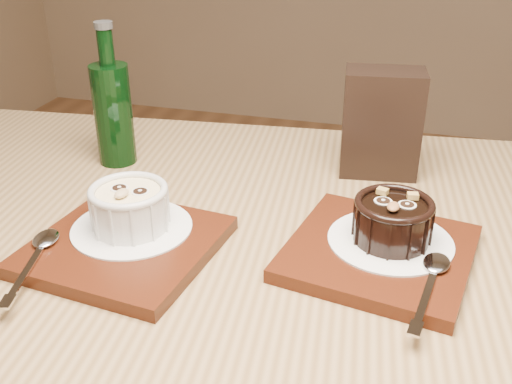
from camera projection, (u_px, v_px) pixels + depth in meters
table at (263, 339)px, 0.65m from camera, size 1.28×0.92×0.75m
tray_left at (125, 246)px, 0.63m from camera, size 0.20×0.20×0.01m
doily_left at (132, 227)px, 0.65m from camera, size 0.13×0.13×0.00m
ramekin_white at (130, 206)px, 0.63m from camera, size 0.08×0.08×0.05m
spoon_left at (34, 257)px, 0.59m from camera, size 0.06×0.14×0.01m
tray_right at (379, 253)px, 0.62m from camera, size 0.21×0.21×0.01m
doily_right at (390, 240)px, 0.62m from camera, size 0.13×0.13×0.00m
ramekin_dark at (393, 219)px, 0.61m from camera, size 0.08×0.08×0.05m
spoon_right at (430, 282)px, 0.55m from camera, size 0.05×0.14×0.01m
condiment_stand at (381, 123)px, 0.78m from camera, size 0.11×0.07×0.14m
green_bottle at (113, 111)px, 0.81m from camera, size 0.05×0.05×0.19m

